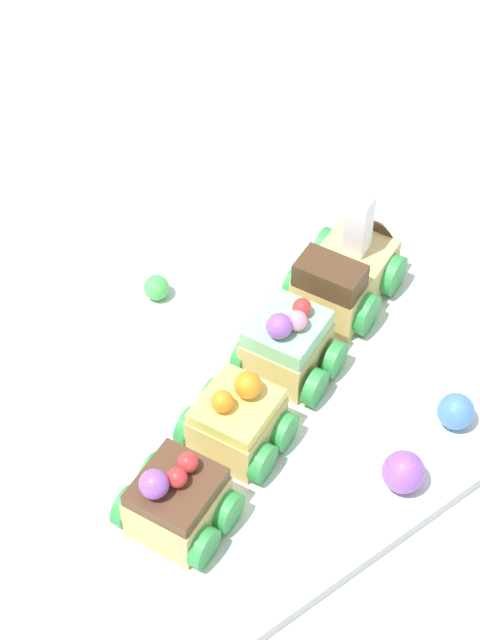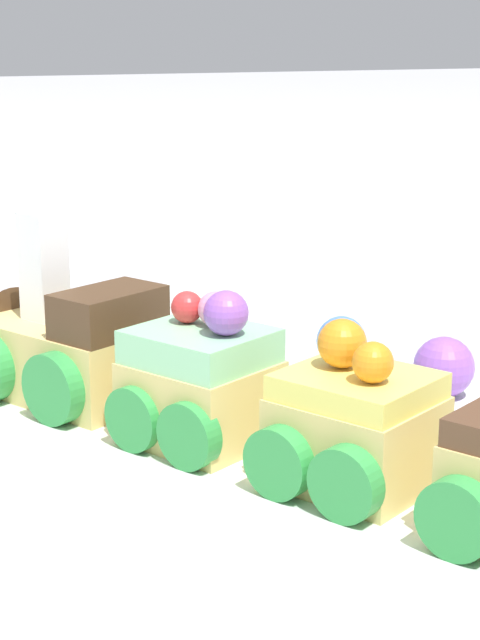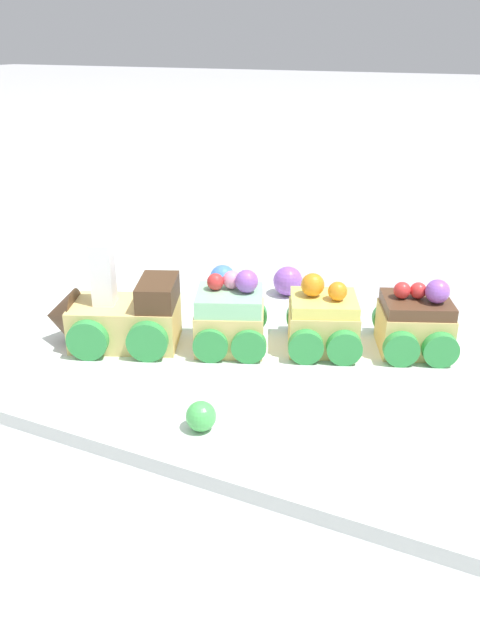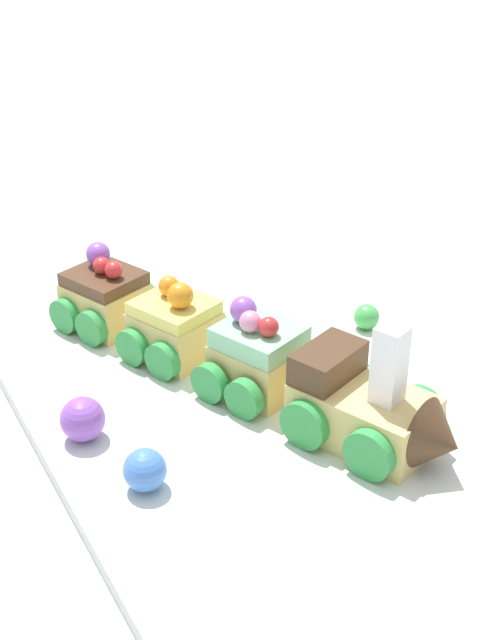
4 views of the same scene
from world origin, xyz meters
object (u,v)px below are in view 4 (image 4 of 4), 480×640
at_px(gumball_blue, 145,470).
at_px(gumball_green, 367,317).
at_px(cake_car_mint, 254,359).
at_px(cake_car_chocolate, 106,298).
at_px(cake_car_lemon, 175,328).
at_px(gumball_purple, 83,419).
at_px(cake_train_locomotive, 374,412).

distance_m(gumball_blue, gumball_green, 0.27).
relative_size(cake_car_mint, cake_car_chocolate, 1.00).
height_order(cake_car_mint, gumball_blue, cake_car_mint).
xyz_separation_m(cake_car_lemon, gumball_purple, (0.07, -0.10, -0.01)).
height_order(cake_train_locomotive, gumball_purple, cake_train_locomotive).
relative_size(cake_car_lemon, gumball_purple, 2.88).
bearing_deg(cake_car_chocolate, cake_car_lemon, -0.22).
bearing_deg(cake_car_chocolate, gumball_purple, -48.53).
relative_size(cake_car_chocolate, gumball_purple, 2.88).
bearing_deg(gumball_purple, cake_car_lemon, 125.14).
relative_size(gumball_blue, gumball_green, 1.30).
xyz_separation_m(cake_car_lemon, gumball_green, (0.04, 0.16, -0.01)).
xyz_separation_m(cake_train_locomotive, cake_car_lemon, (-0.17, -0.07, -0.00)).
distance_m(cake_car_mint, cake_car_chocolate, 0.16).
relative_size(cake_car_mint, gumball_green, 4.17).
distance_m(cake_train_locomotive, cake_car_chocolate, 0.27).
bearing_deg(cake_train_locomotive, cake_car_mint, 180.00).
xyz_separation_m(cake_train_locomotive, gumball_blue, (-0.03, -0.16, -0.01)).
xyz_separation_m(cake_car_mint, cake_car_lemon, (-0.07, -0.03, -0.00)).
relative_size(cake_car_mint, gumball_purple, 2.88).
relative_size(cake_car_lemon, gumball_blue, 3.20).
distance_m(gumball_purple, gumball_blue, 0.07).
height_order(cake_car_chocolate, gumball_blue, cake_car_chocolate).
xyz_separation_m(cake_car_chocolate, gumball_purple, (0.15, -0.07, -0.01)).
xyz_separation_m(cake_car_mint, gumball_blue, (0.07, -0.12, -0.01)).
bearing_deg(cake_car_lemon, cake_car_chocolate, 179.78).
height_order(cake_car_lemon, cake_car_chocolate, same).
bearing_deg(gumball_purple, gumball_green, 97.86).
bearing_deg(cake_train_locomotive, cake_car_lemon, -180.00).
height_order(gumball_purple, gumball_blue, gumball_purple).
bearing_deg(cake_train_locomotive, gumball_purple, -142.05).
distance_m(cake_car_chocolate, gumball_blue, 0.23).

